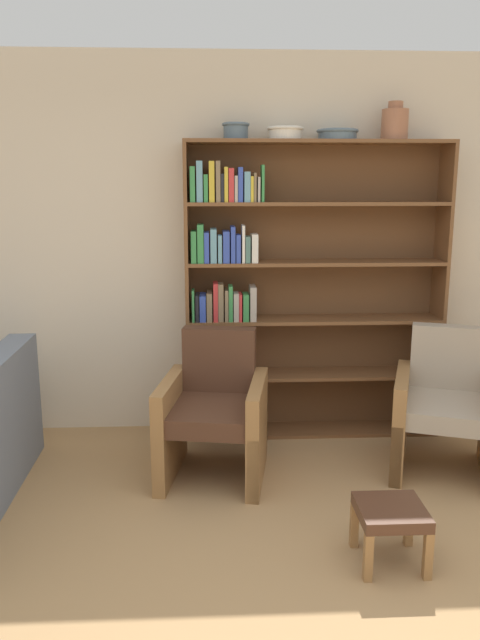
# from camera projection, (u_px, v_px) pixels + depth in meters

# --- Properties ---
(wall_back) EXTENTS (12.00, 0.06, 2.75)m
(wall_back) POSITION_uv_depth(u_px,v_px,m) (274.00, 248.00, 4.62)
(wall_back) COLOR beige
(wall_back) RESTS_ON ground
(bookshelf) EXTENTS (1.86, 0.30, 2.14)m
(bookshelf) POSITION_uv_depth(u_px,v_px,m) (288.00, 292.00, 4.52)
(bookshelf) COLOR brown
(bookshelf) RESTS_ON ground
(bowl_olive) EXTENTS (0.19, 0.19, 0.11)m
(bowl_olive) POSITION_uv_depth(u_px,v_px,m) (236.00, 130.00, 4.25)
(bowl_olive) COLOR slate
(bowl_olive) RESTS_ON bookshelf
(bowl_sage) EXTENTS (0.25, 0.25, 0.09)m
(bowl_sage) POSITION_uv_depth(u_px,v_px,m) (285.00, 132.00, 4.27)
(bowl_sage) COLOR silver
(bowl_sage) RESTS_ON bookshelf
(bowl_terracotta) EXTENTS (0.29, 0.29, 0.07)m
(bowl_terracotta) POSITION_uv_depth(u_px,v_px,m) (337.00, 134.00, 4.29)
(bowl_terracotta) COLOR slate
(bowl_terracotta) RESTS_ON bookshelf
(vase_tall) EXTENTS (0.18, 0.18, 0.26)m
(vase_tall) POSITION_uv_depth(u_px,v_px,m) (395.00, 123.00, 4.29)
(vase_tall) COLOR #A36647
(vase_tall) RESTS_ON bookshelf
(armchair_leather) EXTENTS (0.74, 0.78, 0.92)m
(armchair_leather) POSITION_uv_depth(u_px,v_px,m) (214.00, 413.00, 3.98)
(armchair_leather) COLOR olive
(armchair_leather) RESTS_ON ground
(armchair_cushioned) EXTENTS (0.83, 0.85, 0.92)m
(armchair_cushioned) POSITION_uv_depth(u_px,v_px,m) (445.00, 409.00, 4.05)
(armchair_cushioned) COLOR olive
(armchair_cushioned) RESTS_ON ground
(footstool) EXTENTS (0.33, 0.33, 0.30)m
(footstool) POSITION_uv_depth(u_px,v_px,m) (391.00, 517.00, 3.06)
(footstool) COLOR olive
(footstool) RESTS_ON ground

